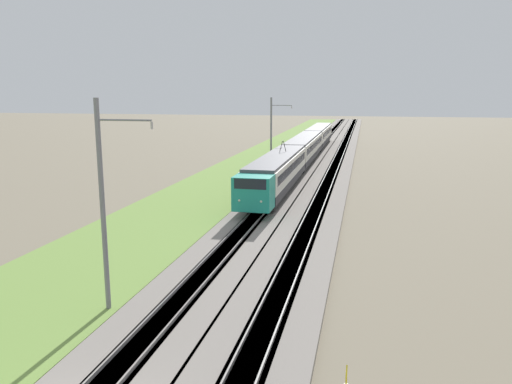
# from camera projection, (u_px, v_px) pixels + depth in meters

# --- Properties ---
(ballast_main) EXTENTS (240.00, 4.40, 0.30)m
(ballast_main) POSITION_uv_depth(u_px,v_px,m) (299.00, 169.00, 61.88)
(ballast_main) COLOR gray
(ballast_main) RESTS_ON ground
(ballast_adjacent) EXTENTS (240.00, 4.40, 0.30)m
(ballast_adjacent) POSITION_uv_depth(u_px,v_px,m) (333.00, 171.00, 60.99)
(ballast_adjacent) COLOR gray
(ballast_adjacent) RESTS_ON ground
(track_main) EXTENTS (240.00, 1.57, 0.45)m
(track_main) POSITION_uv_depth(u_px,v_px,m) (299.00, 169.00, 61.88)
(track_main) COLOR #4C4238
(track_main) RESTS_ON ground
(track_adjacent) EXTENTS (240.00, 1.57, 0.45)m
(track_adjacent) POSITION_uv_depth(u_px,v_px,m) (333.00, 170.00, 60.99)
(track_adjacent) COLOR #4C4238
(track_adjacent) RESTS_ON ground
(grass_verge) EXTENTS (240.00, 9.04, 0.12)m
(grass_verge) POSITION_uv_depth(u_px,v_px,m) (244.00, 168.00, 63.35)
(grass_verge) COLOR olive
(grass_verge) RESTS_ON ground
(passenger_train) EXTENTS (64.34, 2.96, 4.85)m
(passenger_train) POSITION_uv_depth(u_px,v_px,m) (304.00, 148.00, 66.81)
(passenger_train) COLOR teal
(passenger_train) RESTS_ON ground
(catenary_mast_near) EXTENTS (0.22, 2.56, 9.30)m
(catenary_mast_near) POSITION_uv_depth(u_px,v_px,m) (104.00, 205.00, 21.21)
(catenary_mast_near) COLOR slate
(catenary_mast_near) RESTS_ON ground
(catenary_mast_mid) EXTENTS (0.22, 2.56, 8.97)m
(catenary_mast_mid) POSITION_uv_depth(u_px,v_px,m) (272.00, 135.00, 58.61)
(catenary_mast_mid) COLOR slate
(catenary_mast_mid) RESTS_ON ground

